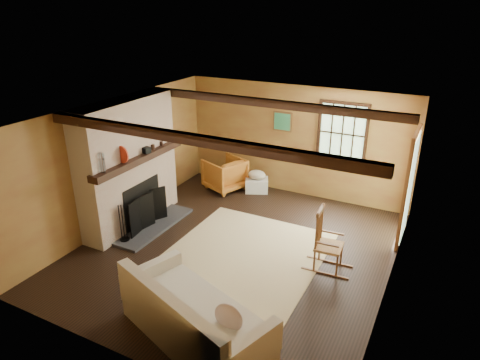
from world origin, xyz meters
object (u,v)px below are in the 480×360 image
Objects in this scene: sofa at (192,320)px; laundry_basket at (257,185)px; fireplace at (130,169)px; rocking_chair at (327,244)px; armchair at (225,174)px.

sofa is 4.71m from laundry_basket.
fireplace is 3.55m from sofa.
rocking_chair reaches higher than sofa.
laundry_basket is (-2.26, 2.23, -0.29)m from rocking_chair.
fireplace is 1.05× the size of sofa.
fireplace is 2.29× the size of rocking_chair.
sofa is (-1.03, -2.31, -0.14)m from rocking_chair.
armchair is at bearing 51.75° from rocking_chair.
laundry_basket is 0.62× the size of armchair.
rocking_chair is 1.31× the size of armchair.
fireplace reaches higher than laundry_basket.
laundry_basket is 0.77m from armchair.
sofa is 2.85× the size of armchair.
fireplace is at bearing 88.80° from rocking_chair.
sofa is 4.56× the size of laundry_basket.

